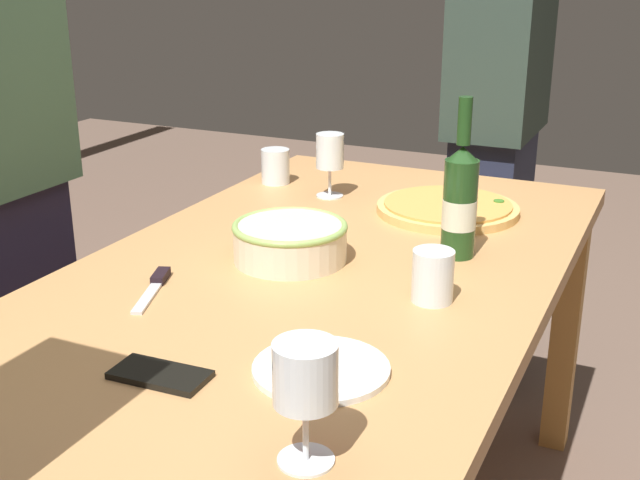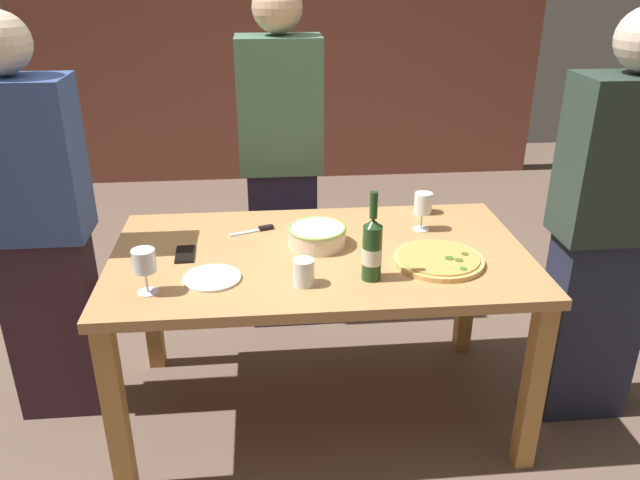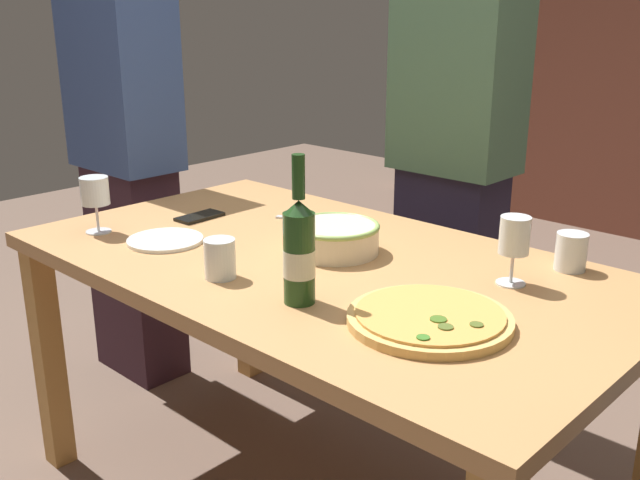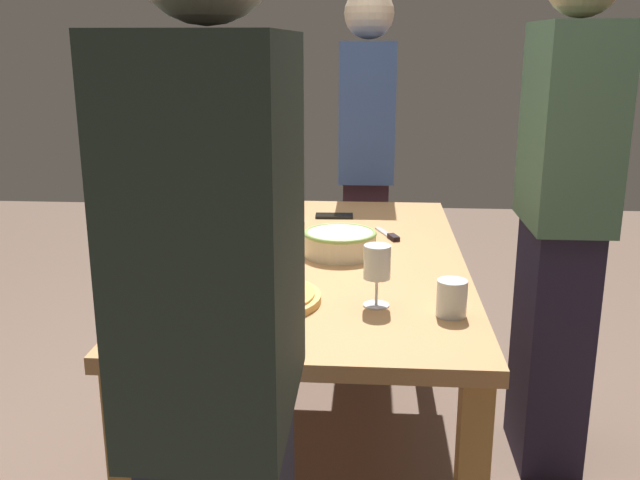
{
  "view_description": "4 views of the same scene",
  "coord_description": "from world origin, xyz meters",
  "px_view_note": "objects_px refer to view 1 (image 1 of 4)",
  "views": [
    {
      "loc": [
        -1.37,
        -0.64,
        1.34
      ],
      "look_at": [
        0.0,
        0.0,
        0.8
      ],
      "focal_mm": 45.91,
      "sensor_mm": 36.0,
      "label": 1
    },
    {
      "loc": [
        -0.2,
        -2.18,
        1.79
      ],
      "look_at": [
        0.0,
        0.0,
        0.8
      ],
      "focal_mm": 35.37,
      "sensor_mm": 36.0,
      "label": 2
    },
    {
      "loc": [
        1.19,
        -1.26,
        1.37
      ],
      "look_at": [
        0.0,
        0.0,
        0.8
      ],
      "focal_mm": 40.85,
      "sensor_mm": 36.0,
      "label": 3
    },
    {
      "loc": [
        2.17,
        0.16,
        1.4
      ],
      "look_at": [
        0.0,
        0.0,
        0.8
      ],
      "focal_mm": 40.21,
      "sensor_mm": 36.0,
      "label": 4
    }
  ],
  "objects_px": {
    "dining_table": "(320,307)",
    "pizza": "(448,208)",
    "wine_glass_near_pizza": "(305,380)",
    "wine_glass_by_bottle": "(330,155)",
    "wine_bottle": "(460,200)",
    "side_plate": "(321,369)",
    "pizza_knife": "(155,285)",
    "cell_phone": "(160,375)",
    "serving_bowl": "(290,240)",
    "person_guest_left": "(496,124)",
    "cup_amber": "(433,276)",
    "cup_ceramic": "(275,166)"
  },
  "relations": [
    {
      "from": "dining_table",
      "to": "pizza",
      "type": "xyz_separation_m",
      "value": [
        0.43,
        -0.13,
        0.11
      ]
    },
    {
      "from": "wine_glass_near_pizza",
      "to": "wine_glass_by_bottle",
      "type": "xyz_separation_m",
      "value": [
        1.05,
        0.44,
        -0.0
      ]
    },
    {
      "from": "wine_bottle",
      "to": "side_plate",
      "type": "relative_size",
      "value": 1.58
    },
    {
      "from": "wine_glass_near_pizza",
      "to": "pizza_knife",
      "type": "xyz_separation_m",
      "value": [
        0.37,
        0.49,
        -0.11
      ]
    },
    {
      "from": "dining_table",
      "to": "cell_phone",
      "type": "bearing_deg",
      "value": 178.07
    },
    {
      "from": "wine_bottle",
      "to": "wine_glass_by_bottle",
      "type": "distance_m",
      "value": 0.5
    },
    {
      "from": "serving_bowl",
      "to": "pizza_knife",
      "type": "relative_size",
      "value": 1.25
    },
    {
      "from": "dining_table",
      "to": "person_guest_left",
      "type": "distance_m",
      "value": 1.12
    },
    {
      "from": "wine_bottle",
      "to": "side_plate",
      "type": "distance_m",
      "value": 0.57
    },
    {
      "from": "pizza",
      "to": "wine_bottle",
      "type": "bearing_deg",
      "value": -159.69
    },
    {
      "from": "wine_bottle",
      "to": "cup_amber",
      "type": "xyz_separation_m",
      "value": [
        -0.24,
        -0.02,
        -0.07
      ]
    },
    {
      "from": "dining_table",
      "to": "side_plate",
      "type": "relative_size",
      "value": 7.8
    },
    {
      "from": "pizza_knife",
      "to": "wine_bottle",
      "type": "bearing_deg",
      "value": -48.99
    },
    {
      "from": "dining_table",
      "to": "serving_bowl",
      "type": "height_order",
      "value": "serving_bowl"
    },
    {
      "from": "serving_bowl",
      "to": "cup_ceramic",
      "type": "distance_m",
      "value": 0.58
    },
    {
      "from": "serving_bowl",
      "to": "pizza_knife",
      "type": "bearing_deg",
      "value": 145.21
    },
    {
      "from": "dining_table",
      "to": "pizza_knife",
      "type": "bearing_deg",
      "value": 136.75
    },
    {
      "from": "cell_phone",
      "to": "pizza_knife",
      "type": "xyz_separation_m",
      "value": [
        0.28,
        0.21,
        0.0
      ]
    },
    {
      "from": "cell_phone",
      "to": "person_guest_left",
      "type": "relative_size",
      "value": 0.09
    },
    {
      "from": "wine_bottle",
      "to": "pizza_knife",
      "type": "relative_size",
      "value": 1.76
    },
    {
      "from": "dining_table",
      "to": "wine_bottle",
      "type": "distance_m",
      "value": 0.35
    },
    {
      "from": "wine_bottle",
      "to": "cell_phone",
      "type": "xyz_separation_m",
      "value": [
        -0.67,
        0.25,
        -0.11
      ]
    },
    {
      "from": "pizza",
      "to": "pizza_knife",
      "type": "bearing_deg",
      "value": 151.83
    },
    {
      "from": "wine_glass_by_bottle",
      "to": "cell_phone",
      "type": "distance_m",
      "value": 0.97
    },
    {
      "from": "wine_bottle",
      "to": "cup_amber",
      "type": "relative_size",
      "value": 3.43
    },
    {
      "from": "wine_glass_near_pizza",
      "to": "pizza_knife",
      "type": "distance_m",
      "value": 0.62
    },
    {
      "from": "dining_table",
      "to": "wine_bottle",
      "type": "xyz_separation_m",
      "value": [
        0.16,
        -0.23,
        0.21
      ]
    },
    {
      "from": "wine_glass_near_pizza",
      "to": "person_guest_left",
      "type": "bearing_deg",
      "value": 6.07
    },
    {
      "from": "pizza",
      "to": "cup_ceramic",
      "type": "xyz_separation_m",
      "value": [
        0.06,
        0.49,
        0.03
      ]
    },
    {
      "from": "wine_bottle",
      "to": "serving_bowl",
      "type": "bearing_deg",
      "value": 119.23
    },
    {
      "from": "pizza",
      "to": "pizza_knife",
      "type": "xyz_separation_m",
      "value": [
        -0.67,
        0.36,
        -0.01
      ]
    },
    {
      "from": "cup_amber",
      "to": "side_plate",
      "type": "distance_m",
      "value": 0.33
    },
    {
      "from": "serving_bowl",
      "to": "cup_ceramic",
      "type": "relative_size",
      "value": 2.52
    },
    {
      "from": "side_plate",
      "to": "cell_phone",
      "type": "bearing_deg",
      "value": 119.2
    },
    {
      "from": "pizza",
      "to": "side_plate",
      "type": "height_order",
      "value": "pizza"
    },
    {
      "from": "pizza",
      "to": "person_guest_left",
      "type": "relative_size",
      "value": 0.2
    },
    {
      "from": "side_plate",
      "to": "person_guest_left",
      "type": "relative_size",
      "value": 0.12
    },
    {
      "from": "serving_bowl",
      "to": "person_guest_left",
      "type": "distance_m",
      "value": 1.12
    },
    {
      "from": "dining_table",
      "to": "cup_ceramic",
      "type": "xyz_separation_m",
      "value": [
        0.49,
        0.36,
        0.14
      ]
    },
    {
      "from": "serving_bowl",
      "to": "side_plate",
      "type": "xyz_separation_m",
      "value": [
        -0.39,
        -0.25,
        -0.04
      ]
    },
    {
      "from": "wine_glass_near_pizza",
      "to": "side_plate",
      "type": "height_order",
      "value": "wine_glass_near_pizza"
    },
    {
      "from": "side_plate",
      "to": "cell_phone",
      "type": "xyz_separation_m",
      "value": [
        -0.11,
        0.21,
        0.0
      ]
    },
    {
      "from": "person_guest_left",
      "to": "serving_bowl",
      "type": "bearing_deg",
      "value": -3.2
    },
    {
      "from": "pizza",
      "to": "side_plate",
      "type": "bearing_deg",
      "value": -176.25
    },
    {
      "from": "cell_phone",
      "to": "wine_glass_near_pizza",
      "type": "bearing_deg",
      "value": 68.95
    },
    {
      "from": "side_plate",
      "to": "cup_amber",
      "type": "bearing_deg",
      "value": -12.07
    },
    {
      "from": "cup_amber",
      "to": "cell_phone",
      "type": "relative_size",
      "value": 0.66
    },
    {
      "from": "wine_glass_by_bottle",
      "to": "wine_bottle",
      "type": "bearing_deg",
      "value": -124.14
    },
    {
      "from": "pizza",
      "to": "cup_amber",
      "type": "relative_size",
      "value": 3.55
    },
    {
      "from": "cup_ceramic",
      "to": "cup_amber",
      "type": "bearing_deg",
      "value": -132.9
    }
  ]
}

